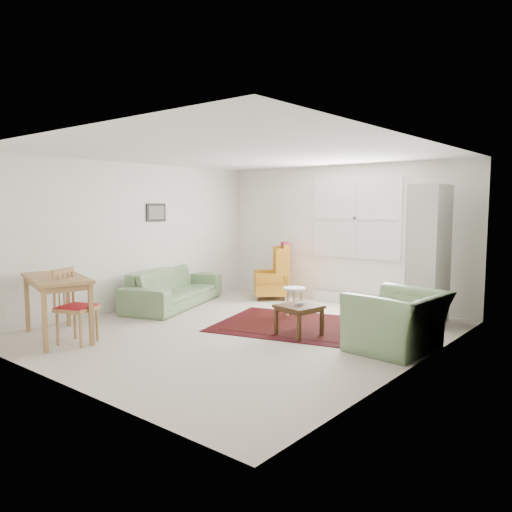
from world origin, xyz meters
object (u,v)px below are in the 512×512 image
Objects in this scene: wingback_chair at (271,271)px; cabinet at (430,255)px; sofa at (174,280)px; desk_chair at (77,306)px; armchair at (398,315)px; desk at (57,307)px; stool at (294,302)px; coffee_table at (299,320)px.

wingback_chair is 3.09m from cabinet.
desk_chair reaches higher than sofa.
wingback_chair is at bearing -112.91° from armchair.
sofa reaches higher than desk.
stool is at bearing -105.60° from armchair.
armchair is 0.54× the size of cabinet.
cabinet is (3.98, 1.53, 0.59)m from sofa.
armchair reaches higher than coffee_table.
sofa is 2.31× the size of desk_chair.
sofa is at bearing -2.24° from desk_chair.
desk is (-0.49, -4.03, -0.12)m from wingback_chair.
desk is at bearing 170.18° from sofa.
coffee_table is (2.87, -0.26, -0.24)m from sofa.
desk is at bearing 73.01° from desk_chair.
coffee_table is 1.20m from stool.
desk_chair is (-1.27, -3.08, 0.25)m from stool.
stool is 3.55m from desk.
stool is at bearing 128.24° from coffee_table.
desk is (0.44, -2.44, -0.03)m from sofa.
sofa is at bearing -72.80° from wingback_chair.
stool is at bearing -44.35° from desk_chair.
coffee_table is at bearing 41.82° from desk.
stool is at bearing -92.35° from sofa.
coffee_table is 0.40× the size of desk.
wingback_chair is 2.28× the size of stool.
cabinet is 5.36m from desk.
desk_chair is (0.86, -2.40, 0.03)m from sofa.
wingback_chair is 2.70m from coffee_table.
stool is 2.19m from cabinet.
wingback_chair is 4.06m from desk.
wingback_chair is 1.11× the size of desk_chair.
sofa reaches higher than armchair.
sofa is at bearing -86.86° from armchair.
stool is (-0.74, 0.94, 0.02)m from coffee_table.
wingback_chair reaches higher than armchair.
desk reaches higher than coffee_table.
desk_chair is (-3.12, -3.93, -0.56)m from cabinet.
stool is 0.49× the size of desk_chair.
sofa is 1.99× the size of armchair.
desk is at bearing -53.77° from armchair.
cabinet reaches higher than desk_chair.
wingback_chair is 0.52× the size of cabinet.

